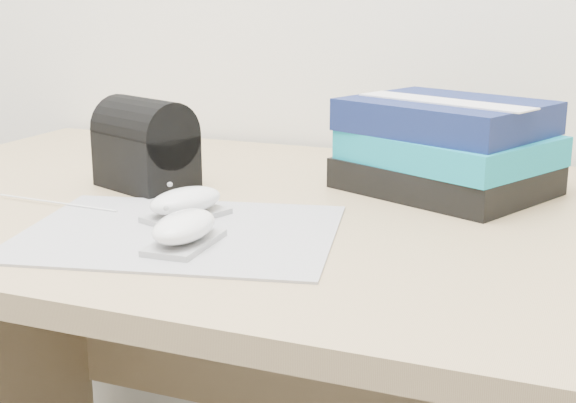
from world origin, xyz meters
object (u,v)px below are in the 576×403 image
at_px(mouse_rear, 186,203).
at_px(desk, 394,362).
at_px(pouch, 145,145).
at_px(book_stack, 447,147).
at_px(mouse_front, 184,229).

bearing_deg(mouse_rear, desk, 37.93).
bearing_deg(desk, pouch, -172.78).
height_order(book_stack, pouch, book_stack).
distance_m(mouse_front, pouch, 0.30).
xyz_separation_m(desk, book_stack, (0.04, 0.10, 0.30)).
xyz_separation_m(desk, mouse_front, (-0.18, -0.28, 0.26)).
xyz_separation_m(desk, pouch, (-0.37, -0.05, 0.30)).
height_order(mouse_rear, pouch, pouch).
height_order(mouse_front, pouch, pouch).
bearing_deg(pouch, desk, 7.22).
bearing_deg(desk, book_stack, 66.31).
relative_size(desk, pouch, 9.76).
bearing_deg(mouse_rear, mouse_front, -61.90).
relative_size(mouse_rear, mouse_front, 1.11).
xyz_separation_m(mouse_rear, book_stack, (0.27, 0.27, 0.04)).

